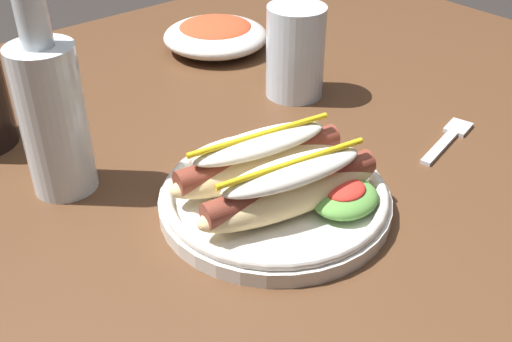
# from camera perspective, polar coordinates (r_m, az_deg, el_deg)

# --- Properties ---
(dining_table) EXTENTS (1.23, 1.04, 0.74)m
(dining_table) POSITION_cam_1_polar(r_m,az_deg,el_deg) (0.79, 1.07, -3.21)
(dining_table) COLOR #51331E
(dining_table) RESTS_ON ground_plane
(hot_dog_plate) EXTENTS (0.24, 0.24, 0.08)m
(hot_dog_plate) POSITION_cam_1_polar(r_m,az_deg,el_deg) (0.62, 2.04, -1.46)
(hot_dog_plate) COLOR silver
(hot_dog_plate) RESTS_ON dining_table
(fork) EXTENTS (0.12, 0.05, 0.00)m
(fork) POSITION_cam_1_polar(r_m,az_deg,el_deg) (0.79, 17.38, 2.95)
(fork) COLOR silver
(fork) RESTS_ON dining_table
(water_cup) EXTENTS (0.08, 0.08, 0.12)m
(water_cup) POSITION_cam_1_polar(r_m,az_deg,el_deg) (0.84, 3.66, 10.94)
(water_cup) COLOR silver
(water_cup) RESTS_ON dining_table
(glass_bottle) EXTENTS (0.07, 0.07, 0.24)m
(glass_bottle) POSITION_cam_1_polar(r_m,az_deg,el_deg) (0.65, -18.36, 5.24)
(glass_bottle) COLOR silver
(glass_bottle) RESTS_ON dining_table
(side_bowl) EXTENTS (0.16, 0.16, 0.05)m
(side_bowl) POSITION_cam_1_polar(r_m,az_deg,el_deg) (1.00, -3.75, 12.46)
(side_bowl) COLOR silver
(side_bowl) RESTS_ON dining_table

